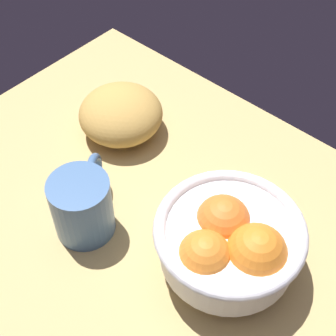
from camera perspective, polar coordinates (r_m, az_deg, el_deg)
name	(u,v)px	position (r cm, az deg, el deg)	size (l,w,h in cm)	color
ground_plane	(130,226)	(74.31, -4.36, -6.57)	(72.81, 64.41, 3.00)	tan
fruit_bowl	(229,242)	(64.36, 6.91, -8.34)	(19.12, 19.12, 10.64)	white
bread_loaf	(121,114)	(82.46, -5.35, 6.10)	(13.61, 13.58, 7.56)	tan
mug	(83,205)	(69.57, -9.60, -4.11)	(9.42, 11.70, 9.46)	#486D9E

